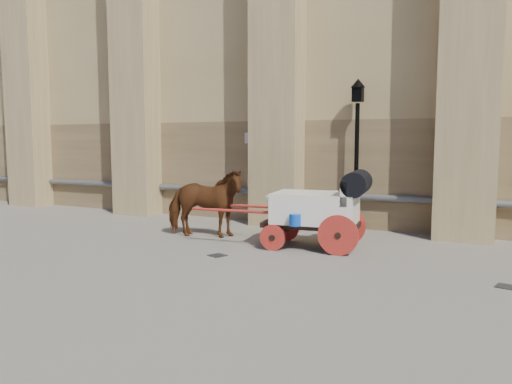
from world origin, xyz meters
The scene contains 6 objects.
ground centered at (0.00, 0.00, 0.00)m, with size 90.00×90.00×0.00m, color #6E665B.
horse centered at (-1.92, 1.14, 0.87)m, with size 0.94×2.06×1.74m, color #592F11.
carriage centered at (1.13, 1.19, 0.96)m, with size 4.16×1.58×1.78m.
street_lamp centered at (1.30, 3.62, 2.16)m, with size 0.38×0.38×4.04m.
drain_grate_near centered at (-0.60, -0.48, 0.01)m, with size 0.32×0.32×0.01m, color black.
drain_grate_far centered at (4.90, -0.33, 0.01)m, with size 0.32×0.32×0.01m, color black.
Camera 1 is at (4.64, -9.49, 2.47)m, focal length 35.00 mm.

